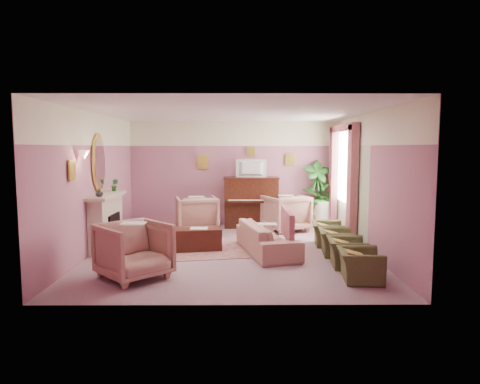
{
  "coord_description": "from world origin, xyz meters",
  "views": [
    {
      "loc": [
        0.14,
        -8.56,
        2.12
      ],
      "look_at": [
        0.19,
        0.4,
        1.17
      ],
      "focal_mm": 32.0,
      "sensor_mm": 36.0,
      "label": 1
    }
  ],
  "objects_px": {
    "sofa": "(267,233)",
    "side_table": "(322,214)",
    "coffee_table": "(197,239)",
    "floral_armchair_right": "(286,211)",
    "floral_armchair_front": "(134,248)",
    "piano": "(251,203)",
    "television": "(251,167)",
    "olive_chair_c": "(336,238)",
    "olive_chair_a": "(360,260)",
    "olive_chair_b": "(347,248)",
    "olive_chair_d": "(327,230)",
    "floral_armchair_left": "(197,213)"
  },
  "relations": [
    {
      "from": "piano",
      "to": "olive_chair_b",
      "type": "xyz_separation_m",
      "value": [
        1.58,
        -3.8,
        -0.32
      ]
    },
    {
      "from": "television",
      "to": "sofa",
      "type": "distance_m",
      "value": 3.03
    },
    {
      "from": "sofa",
      "to": "side_table",
      "type": "distance_m",
      "value": 3.25
    },
    {
      "from": "television",
      "to": "olive_chair_b",
      "type": "xyz_separation_m",
      "value": [
        1.58,
        -3.75,
        -1.27
      ]
    },
    {
      "from": "olive_chair_c",
      "to": "olive_chair_d",
      "type": "bearing_deg",
      "value": 90.0
    },
    {
      "from": "television",
      "to": "olive_chair_a",
      "type": "distance_m",
      "value": 5.0
    },
    {
      "from": "olive_chair_b",
      "to": "olive_chair_d",
      "type": "distance_m",
      "value": 1.64
    },
    {
      "from": "coffee_table",
      "to": "olive_chair_a",
      "type": "distance_m",
      "value": 3.46
    },
    {
      "from": "floral_armchair_right",
      "to": "floral_armchair_front",
      "type": "bearing_deg",
      "value": -126.25
    },
    {
      "from": "coffee_table",
      "to": "olive_chair_b",
      "type": "distance_m",
      "value": 3.05
    },
    {
      "from": "olive_chair_a",
      "to": "side_table",
      "type": "distance_m",
      "value": 4.59
    },
    {
      "from": "piano",
      "to": "sofa",
      "type": "relative_size",
      "value": 0.68
    },
    {
      "from": "olive_chair_b",
      "to": "floral_armchair_left",
      "type": "bearing_deg",
      "value": 134.67
    },
    {
      "from": "coffee_table",
      "to": "side_table",
      "type": "distance_m",
      "value": 4.01
    },
    {
      "from": "television",
      "to": "floral_armchair_front",
      "type": "distance_m",
      "value": 5.0
    },
    {
      "from": "television",
      "to": "floral_armchair_left",
      "type": "relative_size",
      "value": 0.79
    },
    {
      "from": "television",
      "to": "olive_chair_b",
      "type": "relative_size",
      "value": 1.04
    },
    {
      "from": "sofa",
      "to": "side_table",
      "type": "height_order",
      "value": "sofa"
    },
    {
      "from": "sofa",
      "to": "olive_chair_b",
      "type": "height_order",
      "value": "sofa"
    },
    {
      "from": "side_table",
      "to": "coffee_table",
      "type": "bearing_deg",
      "value": -140.67
    },
    {
      "from": "floral_armchair_right",
      "to": "olive_chair_d",
      "type": "xyz_separation_m",
      "value": [
        0.72,
        -1.62,
        -0.17
      ]
    },
    {
      "from": "olive_chair_a",
      "to": "olive_chair_c",
      "type": "bearing_deg",
      "value": 90.0
    },
    {
      "from": "piano",
      "to": "television",
      "type": "distance_m",
      "value": 0.95
    },
    {
      "from": "piano",
      "to": "olive_chair_d",
      "type": "distance_m",
      "value": 2.69
    },
    {
      "from": "piano",
      "to": "olive_chair_a",
      "type": "xyz_separation_m",
      "value": [
        1.58,
        -4.62,
        -0.32
      ]
    },
    {
      "from": "olive_chair_d",
      "to": "side_table",
      "type": "relative_size",
      "value": 1.1
    },
    {
      "from": "floral_armchair_front",
      "to": "olive_chair_b",
      "type": "bearing_deg",
      "value": 10.79
    },
    {
      "from": "sofa",
      "to": "olive_chair_d",
      "type": "height_order",
      "value": "sofa"
    },
    {
      "from": "floral_armchair_right",
      "to": "olive_chair_c",
      "type": "distance_m",
      "value": 2.55
    },
    {
      "from": "piano",
      "to": "floral_armchair_right",
      "type": "relative_size",
      "value": 1.38
    },
    {
      "from": "floral_armchair_front",
      "to": "side_table",
      "type": "bearing_deg",
      "value": 48.58
    },
    {
      "from": "sofa",
      "to": "olive_chair_d",
      "type": "relative_size",
      "value": 2.66
    },
    {
      "from": "coffee_table",
      "to": "floral_armchair_left",
      "type": "distance_m",
      "value": 1.8
    },
    {
      "from": "olive_chair_a",
      "to": "piano",
      "type": "bearing_deg",
      "value": 108.92
    },
    {
      "from": "piano",
      "to": "olive_chair_c",
      "type": "relative_size",
      "value": 1.82
    },
    {
      "from": "olive_chair_a",
      "to": "side_table",
      "type": "bearing_deg",
      "value": 86.16
    },
    {
      "from": "floral_armchair_right",
      "to": "side_table",
      "type": "distance_m",
      "value": 1.15
    },
    {
      "from": "television",
      "to": "coffee_table",
      "type": "bearing_deg",
      "value": -115.53
    },
    {
      "from": "television",
      "to": "side_table",
      "type": "xyz_separation_m",
      "value": [
        1.89,
        0.01,
        -1.25
      ]
    },
    {
      "from": "olive_chair_d",
      "to": "side_table",
      "type": "bearing_deg",
      "value": 81.75
    },
    {
      "from": "olive_chair_b",
      "to": "floral_armchair_right",
      "type": "bearing_deg",
      "value": 102.46
    },
    {
      "from": "floral_armchair_right",
      "to": "olive_chair_d",
      "type": "distance_m",
      "value": 1.78
    },
    {
      "from": "floral_armchair_right",
      "to": "floral_armchair_front",
      "type": "xyz_separation_m",
      "value": [
        -2.89,
        -3.95,
        0.0
      ]
    },
    {
      "from": "television",
      "to": "olive_chair_d",
      "type": "relative_size",
      "value": 1.04
    },
    {
      "from": "coffee_table",
      "to": "olive_chair_c",
      "type": "bearing_deg",
      "value": -8.14
    },
    {
      "from": "piano",
      "to": "side_table",
      "type": "height_order",
      "value": "piano"
    },
    {
      "from": "piano",
      "to": "floral_armchair_left",
      "type": "height_order",
      "value": "piano"
    },
    {
      "from": "television",
      "to": "coffee_table",
      "type": "relative_size",
      "value": 0.8
    },
    {
      "from": "floral_armchair_right",
      "to": "side_table",
      "type": "xyz_separation_m",
      "value": [
        1.03,
        0.5,
        -0.16
      ]
    },
    {
      "from": "television",
      "to": "side_table",
      "type": "height_order",
      "value": "television"
    }
  ]
}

